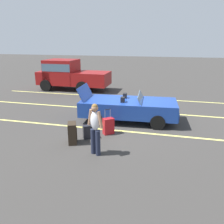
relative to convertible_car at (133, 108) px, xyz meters
The scene contains 10 objects.
ground_plane 0.62m from the convertible_car, behind, with size 80.00×80.00×0.00m, color #383533.
lot_line_near 1.42m from the convertible_car, 98.82° to the right, with size 18.00×0.12×0.01m, color #EAE066.
lot_line_mid 1.56m from the convertible_car, 97.91° to the left, with size 18.00×0.12×0.01m, color #EAE066.
lot_line_far 4.17m from the convertible_car, 92.75° to the left, with size 18.00×0.12×0.01m, color #EAE066.
convertible_car is the anchor object (origin of this frame).
suitcase_large_black 3.22m from the convertible_car, 121.29° to the right, with size 0.44×0.55×0.74m.
suitcase_medium_bright 1.80m from the convertible_car, 112.19° to the right, with size 0.46×0.44×0.97m.
suitcase_small_carryon 2.61m from the convertible_car, 120.07° to the right, with size 0.39×0.35×0.50m.
traveler_person 3.41m from the convertible_car, 100.95° to the right, with size 0.59×0.33×1.65m.
parked_pickup_truck_near 7.82m from the convertible_car, 134.76° to the left, with size 5.01×2.10×2.10m.
Camera 1 is at (1.61, -9.51, 3.46)m, focal length 36.75 mm.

